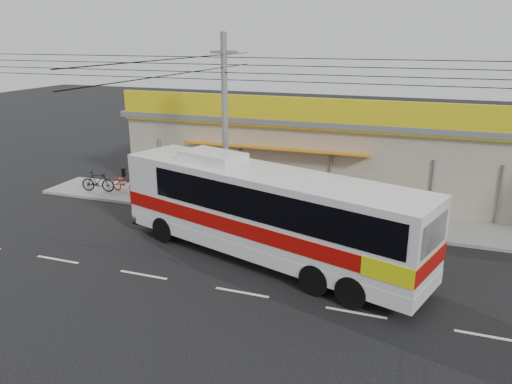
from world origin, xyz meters
TOP-DOWN VIEW (x-y plane):
  - ground at (0.00, 0.00)m, footprint 120.00×120.00m
  - sidewalk at (0.00, 6.00)m, footprint 30.00×3.20m
  - lane_markings at (0.00, -2.50)m, footprint 50.00×0.12m
  - storefront_building at (-0.01, 11.54)m, footprint 22.60×9.20m
  - coach_bus at (0.09, 0.31)m, footprint 13.39×6.72m
  - motorbike_red at (-10.33, 5.83)m, footprint 2.23×1.23m
  - motorbike_dark at (-11.88, 5.44)m, footprint 2.03×0.89m
  - utility_pole at (-3.44, 4.25)m, footprint 34.00×14.00m

SIDE VIEW (x-z plane):
  - ground at x=0.00m, z-range 0.00..0.00m
  - lane_markings at x=0.00m, z-range -0.01..0.01m
  - sidewalk at x=0.00m, z-range 0.00..0.15m
  - motorbike_red at x=-10.33m, z-range 0.15..1.26m
  - motorbike_dark at x=-11.88m, z-range 0.15..1.33m
  - coach_bus at x=0.09m, z-range 0.14..4.21m
  - storefront_building at x=-0.01m, z-range -0.55..5.15m
  - utility_pole at x=-3.44m, z-range 2.87..11.70m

